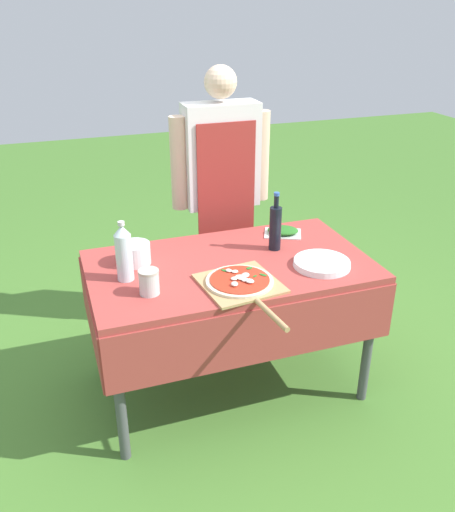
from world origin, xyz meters
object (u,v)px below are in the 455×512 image
Objects in this scene: prep_table at (230,280)px; oil_bottle at (275,227)px; herb_container at (283,231)px; pizza_on_peel at (241,283)px; mixing_tub at (135,254)px; person_cook at (221,181)px; plate_stack at (322,263)px; sauce_jar at (149,283)px; water_bottle at (124,253)px.

oil_bottle is (0.27, 0.08, 0.21)m from prep_table.
oil_bottle is at bearing -126.45° from herb_container.
mixing_tub is at bearing 129.91° from pizza_on_peel.
prep_table is at bearing -163.49° from oil_bottle.
prep_table is at bearing 75.22° from person_cook.
pizza_on_peel is 0.44m from plate_stack.
sauce_jar is at bearing -153.54° from herb_container.
herb_container is at bearing 92.24° from plate_stack.
plate_stack is 0.83m from sauce_jar.
plate_stack is 2.42× the size of sauce_jar.
mixing_tub is 0.31m from sauce_jar.
plate_stack is at bearing -10.83° from water_bottle.
pizza_on_peel is at bearing -131.38° from herb_container.
sauce_jar is (-0.40, 0.07, 0.04)m from pizza_on_peel.
sauce_jar is (0.01, -0.31, -0.00)m from mixing_tub.
person_cook reaches higher than water_bottle.
person_cook is 13.96× the size of sauce_jar.
mixing_tub is (-0.61, -0.51, -0.14)m from person_cook.
sauce_jar is (-0.60, -0.83, -0.14)m from person_cook.
sauce_jar reaches higher than pizza_on_peel.
water_bottle is 0.93m from herb_container.
oil_bottle is at bearing 39.65° from pizza_on_peel.
mixing_tub reaches higher than herb_container.
pizza_on_peel is at bearing -97.00° from prep_table.
oil_bottle is 1.26× the size of herb_container.
sauce_jar reaches higher than prep_table.
sauce_jar is (-0.83, 0.01, 0.03)m from plate_stack.
plate_stack is at bearing -21.13° from mixing_tub.
herb_container is at bearing 31.77° from prep_table.
pizza_on_peel reaches higher than plate_stack.
oil_bottle reaches higher than mixing_tub.
prep_table is 5.72× the size of herb_container.
plate_stack is (0.23, -0.84, -0.18)m from person_cook.
oil_bottle is at bearing 99.13° from person_cook.
plate_stack reaches higher than prep_table.
sauce_jar is at bearing 54.14° from person_cook.
person_cook is 1.04m from sauce_jar.
oil_bottle is at bearing 19.38° from sauce_jar.
prep_table is at bearing 0.10° from water_bottle.
pizza_on_peel is at bearing -172.34° from plate_stack.
oil_bottle is 2.69× the size of sauce_jar.
plate_stack is (0.02, -0.41, -0.00)m from herb_container.
water_bottle is (-0.68, -0.66, -0.06)m from person_cook.
plate_stack is at bearing -87.76° from herb_container.
herb_container is 0.91m from sauce_jar.
plate_stack is at bearing 105.34° from person_cook.
water_bottle is 0.20m from sauce_jar.
plate_stack is (0.91, -0.17, -0.12)m from water_bottle.
person_cook is at bearing 74.95° from prep_table.
water_bottle is at bearing -115.15° from mixing_tub.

